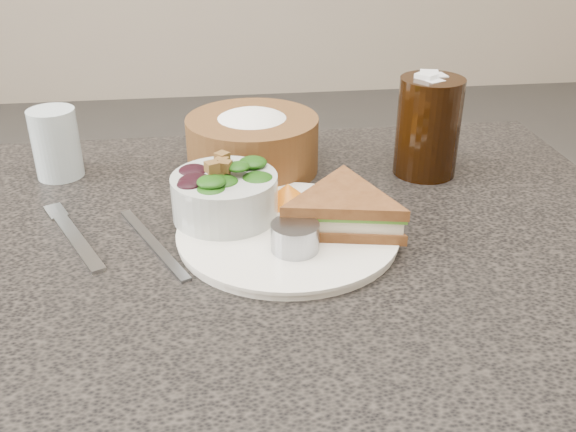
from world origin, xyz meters
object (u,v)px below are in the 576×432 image
at_px(sandwich, 343,210).
at_px(dressing_ramekin, 295,237).
at_px(dinner_plate, 288,234).
at_px(water_glass, 56,143).
at_px(cola_glass, 428,123).
at_px(salad_bowl, 225,189).
at_px(bread_basket, 252,135).

bearing_deg(sandwich, dressing_ramekin, -133.36).
xyz_separation_m(dinner_plate, water_glass, (-0.31, 0.22, 0.04)).
bearing_deg(water_glass, dinner_plate, -36.23).
bearing_deg(sandwich, water_glass, 159.93).
bearing_deg(cola_glass, dinner_plate, -142.95).
bearing_deg(salad_bowl, bread_basket, 74.25).
distance_m(dinner_plate, dressing_ramekin, 0.05).
relative_size(sandwich, water_glass, 1.69).
relative_size(salad_bowl, water_glass, 1.30).
distance_m(dressing_ramekin, water_glass, 0.41).
distance_m(bread_basket, water_glass, 0.28).
height_order(dinner_plate, bread_basket, bread_basket).
height_order(salad_bowl, dressing_ramekin, salad_bowl).
bearing_deg(cola_glass, bread_basket, 170.09).
distance_m(sandwich, dressing_ramekin, 0.08).
distance_m(salad_bowl, dressing_ramekin, 0.12).
distance_m(sandwich, water_glass, 0.44).
relative_size(dressing_ramekin, water_glass, 0.55).
height_order(salad_bowl, water_glass, water_glass).
relative_size(salad_bowl, bread_basket, 0.68).
bearing_deg(dressing_ramekin, sandwich, 35.57).
height_order(dressing_ramekin, water_glass, water_glass).
xyz_separation_m(cola_glass, water_glass, (-0.53, 0.06, -0.03)).
bearing_deg(bread_basket, dressing_ramekin, -84.01).
xyz_separation_m(salad_bowl, cola_glass, (0.30, 0.12, 0.03)).
bearing_deg(dressing_ramekin, water_glass, 138.55).
xyz_separation_m(dinner_plate, dressing_ramekin, (0.00, -0.05, 0.02)).
height_order(dinner_plate, water_glass, water_glass).
relative_size(dressing_ramekin, cola_glass, 0.36).
distance_m(dressing_ramekin, bread_basket, 0.26).
distance_m(dinner_plate, water_glass, 0.38).
xyz_separation_m(dinner_plate, bread_basket, (-0.03, 0.21, 0.05)).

